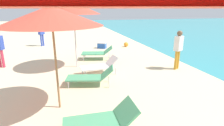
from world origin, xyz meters
TOP-DOWN VIEW (x-y plane):
  - umbrella_second at (-0.24, 4.03)m, footprint 2.26×2.26m
  - lounger_second_shoreside at (0.72, 5.24)m, footprint 1.59×0.87m
  - lounger_second_inland at (0.60, 2.82)m, footprint 1.44×0.70m
  - umbrella_farthest at (0.40, 7.31)m, footprint 2.12×2.12m
  - lounger_farthest_shoreside at (1.48, 8.28)m, footprint 1.59×0.98m
  - lounger_farthest_inland at (1.19, 6.17)m, footprint 1.43×0.74m
  - person_walking_mid at (4.34, 6.00)m, footprint 0.42×0.37m
  - person_walking_far at (-1.51, 12.46)m, footprint 0.40×0.42m
  - cooler_box at (2.18, 10.77)m, footprint 0.62×0.55m
  - beach_ball at (3.78, 10.84)m, footprint 0.29×0.29m

SIDE VIEW (x-z plane):
  - beach_ball at x=3.78m, z-range 0.00..0.29m
  - cooler_box at x=2.18m, z-range 0.00..0.37m
  - lounger_second_inland at x=0.60m, z-range -0.02..0.56m
  - lounger_second_shoreside at x=0.72m, z-range -0.01..0.59m
  - lounger_farthest_inland at x=1.19m, z-range 0.01..0.66m
  - lounger_farthest_shoreside at x=1.48m, z-range 0.03..0.65m
  - person_walking_far at x=-1.51m, z-range 0.16..1.69m
  - person_walking_mid at x=4.34m, z-range 0.16..1.73m
  - umbrella_second at x=-0.24m, z-range 0.98..3.49m
  - umbrella_farthest at x=0.40m, z-range 1.06..3.76m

